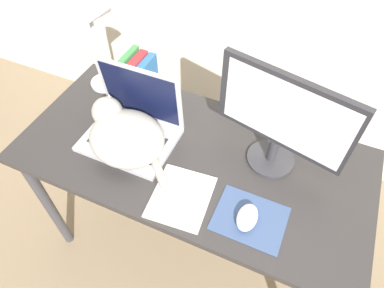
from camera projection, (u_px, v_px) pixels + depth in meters
The scene contains 9 objects.
desk at pixel (192, 168), 1.34m from camera, with size 1.31×0.62×0.74m.
laptop at pixel (133, 126), 1.30m from camera, with size 0.34×0.26×0.28m.
cat at pixel (125, 135), 1.24m from camera, with size 0.39×0.30×0.16m.
external_monitor at pixel (282, 119), 1.09m from camera, with size 0.45×0.17×0.38m.
mousepad at pixel (250, 218), 1.10m from camera, with size 0.23×0.18×0.00m.
computer_mouse at pixel (247, 217), 1.08m from camera, with size 0.06×0.10×0.04m.
book_row at pixel (139, 78), 1.41m from camera, with size 0.10×0.15×0.21m.
desk_lamp at pixel (95, 30), 1.28m from camera, with size 0.17×0.17×0.44m.
notepad at pixel (181, 197), 1.15m from camera, with size 0.21×0.24×0.01m.
Camera 1 is at (0.32, -0.41, 1.74)m, focal length 32.00 mm.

